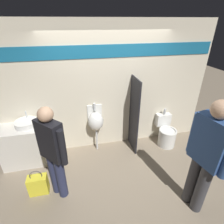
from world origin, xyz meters
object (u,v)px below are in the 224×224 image
at_px(sink_basin, 26,123).
at_px(toilet, 166,134).
at_px(cell_phone, 39,128).
at_px(person_in_vest, 206,155).
at_px(urinal_near_counter, 96,121).
at_px(shopping_bag, 38,185).
at_px(person_with_lanyard, 53,151).

relative_size(sink_basin, toilet, 0.50).
height_order(cell_phone, person_in_vest, person_in_vest).
height_order(urinal_near_counter, shopping_bag, urinal_near_counter).
bearing_deg(person_with_lanyard, shopping_bag, 33.40).
distance_m(toilet, person_with_lanyard, 2.64).
relative_size(sink_basin, person_in_vest, 0.22).
bearing_deg(cell_phone, urinal_near_counter, 10.27).
distance_m(cell_phone, shopping_bag, 0.99).
xyz_separation_m(sink_basin, cell_phone, (0.24, -0.15, -0.05)).
bearing_deg(cell_phone, shopping_bag, -92.20).
distance_m(sink_basin, shopping_bag, 1.16).
bearing_deg(sink_basin, shopping_bag, -76.52).
height_order(toilet, shopping_bag, toilet).
relative_size(sink_basin, cell_phone, 2.95).
height_order(sink_basin, urinal_near_counter, urinal_near_counter).
bearing_deg(urinal_near_counter, person_with_lanyard, -127.54).
height_order(toilet, person_in_vest, person_in_vest).
distance_m(urinal_near_counter, person_with_lanyard, 1.30).
height_order(sink_basin, toilet, sink_basin).
distance_m(toilet, shopping_bag, 2.87).
distance_m(cell_phone, urinal_near_counter, 1.13).
xyz_separation_m(sink_basin, toilet, (2.98, -0.12, -0.61)).
distance_m(sink_basin, toilet, 3.05).
xyz_separation_m(cell_phone, person_with_lanyard, (0.33, -0.82, 0.06)).
relative_size(cell_phone, urinal_near_counter, 0.13).
bearing_deg(shopping_bag, person_in_vest, -17.33).
relative_size(sink_basin, shopping_bag, 0.84).
xyz_separation_m(sink_basin, person_in_vest, (2.65, -1.65, 0.12)).
bearing_deg(urinal_near_counter, sink_basin, -177.98).
height_order(sink_basin, person_in_vest, person_in_vest).
xyz_separation_m(toilet, person_in_vest, (-0.33, -1.53, 0.74)).
relative_size(cell_phone, person_with_lanyard, 0.09).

